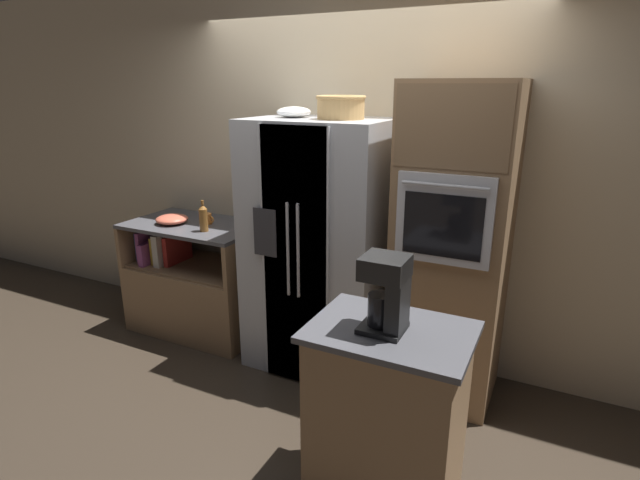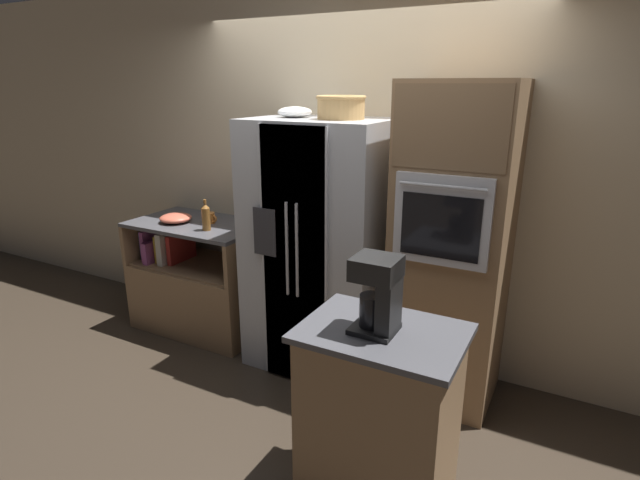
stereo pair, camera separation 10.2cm
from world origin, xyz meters
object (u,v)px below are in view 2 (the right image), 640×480
at_px(wicker_basket, 341,106).
at_px(mixing_bowl, 176,218).
at_px(refrigerator, 319,248).
at_px(bottle_tall, 206,217).
at_px(wall_oven, 452,248).
at_px(coffee_maker, 380,292).
at_px(fruit_bowl, 295,112).
at_px(mug, 209,218).

xyz_separation_m(wicker_basket, mixing_bowl, (-1.47, -0.06, -0.91)).
xyz_separation_m(refrigerator, bottle_tall, (-0.93, -0.12, 0.14)).
distance_m(wall_oven, wicker_basket, 1.15).
relative_size(bottle_tall, mixing_bowl, 0.94).
relative_size(wall_oven, mixing_bowl, 7.92).
xyz_separation_m(bottle_tall, coffee_maker, (1.82, -0.96, 0.11)).
height_order(refrigerator, mixing_bowl, refrigerator).
height_order(wicker_basket, fruit_bowl, wicker_basket).
distance_m(refrigerator, wall_oven, 0.94).
bearing_deg(wall_oven, coffee_maker, -92.16).
distance_m(mixing_bowl, coffee_maker, 2.43).
relative_size(refrigerator, wicker_basket, 5.58).
height_order(wall_oven, mug, wall_oven).
height_order(fruit_bowl, mixing_bowl, fruit_bowl).
distance_m(wicker_basket, bottle_tall, 1.39).
bearing_deg(wicker_basket, mixing_bowl, -177.68).
bearing_deg(refrigerator, mixing_bowl, -177.51).
bearing_deg(coffee_maker, refrigerator, 129.47).
height_order(refrigerator, wicker_basket, wicker_basket).
distance_m(refrigerator, coffee_maker, 1.42).
xyz_separation_m(wicker_basket, bottle_tall, (-1.09, -0.12, -0.84)).
bearing_deg(fruit_bowl, coffee_maker, -45.23).
relative_size(refrigerator, mug, 13.75).
xyz_separation_m(wall_oven, mixing_bowl, (-2.24, -0.10, -0.06)).
height_order(fruit_bowl, mug, fruit_bowl).
distance_m(wall_oven, mug, 1.99).
bearing_deg(mixing_bowl, coffee_maker, -24.90).
bearing_deg(fruit_bowl, refrigerator, -4.57).
relative_size(mug, mixing_bowl, 0.51).
bearing_deg(refrigerator, wicker_basket, 0.97).
distance_m(refrigerator, bottle_tall, 0.95).
bearing_deg(fruit_bowl, mug, 177.43).
bearing_deg(fruit_bowl, wall_oven, 1.56).
relative_size(wall_oven, coffee_maker, 5.80).
height_order(refrigerator, wall_oven, wall_oven).
bearing_deg(fruit_bowl, wicker_basket, -2.10).
bearing_deg(wall_oven, wicker_basket, -176.76).
bearing_deg(bottle_tall, wall_oven, 5.07).
bearing_deg(wall_oven, bottle_tall, -174.93).
xyz_separation_m(wicker_basket, fruit_bowl, (-0.36, 0.01, -0.04)).
xyz_separation_m(refrigerator, fruit_bowl, (-0.20, 0.02, 0.94)).
height_order(fruit_bowl, bottle_tall, fruit_bowl).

